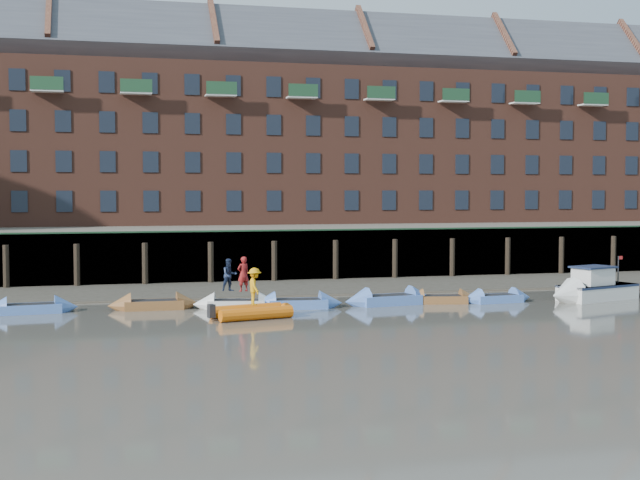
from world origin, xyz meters
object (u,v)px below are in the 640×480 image
object	(u,v)px
rowboat_2	(154,305)
rowboat_7	(497,298)
rowboat_6	(442,299)
rowboat_1	(31,308)
person_rib_crew	(255,286)
person_rower_a	(243,274)
rowboat_5	(389,300)
motor_launch	(586,290)
rowboat_4	(297,304)
rib_tender	(254,312)
person_rower_b	(229,275)
rowboat_3	(237,304)

from	to	relation	value
rowboat_2	rowboat_7	distance (m)	17.49
rowboat_2	rowboat_6	size ratio (longest dim) A/B	1.08
rowboat_2	rowboat_6	xyz separation A→B (m)	(14.52, -1.24, -0.02)
rowboat_1	person_rib_crew	size ratio (longest dim) A/B	2.61
person_rower_a	person_rib_crew	distance (m)	3.43
rowboat_5	rowboat_6	xyz separation A→B (m)	(2.82, -0.08, -0.05)
rowboat_7	person_rib_crew	distance (m)	13.48
rowboat_5	person_rower_a	xyz separation A→B (m)	(-7.41, 0.34, 1.45)
rowboat_5	motor_launch	xyz separation A→B (m)	(10.52, -1.03, 0.34)
rowboat_7	person_rower_a	bearing A→B (deg)	171.23
rowboat_7	person_rib_crew	size ratio (longest dim) A/B	2.40
motor_launch	rowboat_4	bearing A→B (deg)	-21.20
rowboat_1	rowboat_6	xyz separation A→B (m)	(20.25, -1.27, -0.02)
motor_launch	rib_tender	bearing A→B (deg)	-11.97
person_rower_b	person_rib_crew	distance (m)	3.74
rowboat_5	person_rower_b	xyz separation A→B (m)	(-8.06, 0.60, 1.40)
rowboat_1	person_rower_b	distance (m)	9.50
motor_launch	person_rower_b	xyz separation A→B (m)	(-18.58, 1.64, 1.06)
rowboat_4	motor_launch	size ratio (longest dim) A/B	0.78
rowboat_1	rib_tender	xyz separation A→B (m)	(9.98, -4.16, 0.06)
rowboat_2	rowboat_6	distance (m)	14.58
person_rower_a	person_rower_b	size ratio (longest dim) A/B	1.07
rowboat_6	rib_tender	bearing A→B (deg)	-154.26
rowboat_6	person_rower_b	size ratio (longest dim) A/B	2.54
rowboat_3	person_rower_a	bearing A→B (deg)	5.67
rowboat_1	person_rower_b	size ratio (longest dim) A/B	2.75
rowboat_2	person_rib_crew	world-z (taller)	person_rib_crew
rowboat_4	rowboat_7	bearing A→B (deg)	3.61
rowboat_3	rowboat_6	size ratio (longest dim) A/B	1.10
rowboat_3	rowboat_6	distance (m)	10.57
rowboat_3	rowboat_7	size ratio (longest dim) A/B	1.10
motor_launch	person_rower_b	bearing A→B (deg)	-23.15
person_rower_a	rowboat_5	bearing A→B (deg)	155.54
person_rib_crew	rowboat_7	bearing A→B (deg)	-80.82
rowboat_7	rib_tender	world-z (taller)	rowboat_7
rowboat_6	motor_launch	size ratio (longest dim) A/B	0.70
rowboat_4	motor_launch	distance (m)	15.36
rowboat_1	person_rib_crew	distance (m)	10.92
rib_tender	rowboat_6	bearing A→B (deg)	2.46
rowboat_1	rowboat_4	world-z (taller)	rowboat_4
rowboat_2	rowboat_5	size ratio (longest dim) A/B	0.88
rowboat_5	person_rib_crew	size ratio (longest dim) A/B	2.97
rib_tender	person_rower_b	world-z (taller)	person_rower_b
rowboat_3	rowboat_5	distance (m)	7.74
rowboat_1	rowboat_2	bearing A→B (deg)	-5.64
rowboat_6	person_rib_crew	bearing A→B (deg)	-153.67
rowboat_6	person_rib_crew	size ratio (longest dim) A/B	2.41
rowboat_3	rowboat_5	size ratio (longest dim) A/B	0.89
rowboat_1	rowboat_4	distance (m)	12.69
rib_tender	person_rower_b	size ratio (longest dim) A/B	2.42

